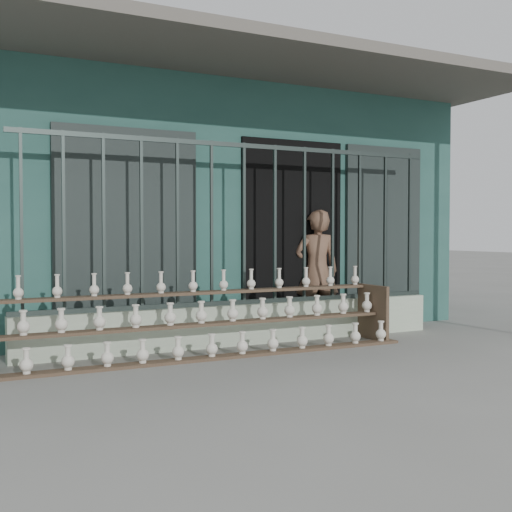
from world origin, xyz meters
name	(u,v)px	position (x,y,z in m)	size (l,w,h in m)	color
ground	(303,365)	(0.00, 0.00, 0.00)	(60.00, 60.00, 0.00)	slate
workshop_building	(161,209)	(0.00, 4.23, 1.62)	(7.40, 6.60, 3.21)	#27524A
parapet_wall	(244,324)	(0.00, 1.30, 0.23)	(5.00, 0.20, 0.45)	beige
security_fence	(244,224)	(0.00, 1.30, 1.35)	(5.00, 0.04, 1.80)	#283330
shelf_rack	(202,320)	(-0.67, 0.88, 0.36)	(4.50, 0.68, 0.85)	brown
elderly_woman	(317,271)	(1.20, 1.68, 0.77)	(0.56, 0.37, 1.54)	brown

